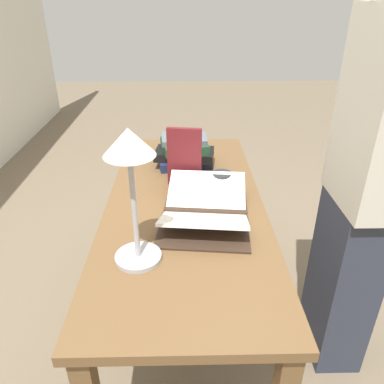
% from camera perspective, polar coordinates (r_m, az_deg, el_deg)
% --- Properties ---
extents(ground_plane, '(12.00, 12.00, 0.00)m').
position_cam_1_polar(ground_plane, '(2.06, -1.00, -19.34)').
color(ground_plane, '#70604C').
extents(reading_desk, '(1.54, 0.67, 0.73)m').
position_cam_1_polar(reading_desk, '(1.65, -1.18, -4.40)').
color(reading_desk, brown).
rests_on(reading_desk, ground_plane).
extents(open_book, '(0.54, 0.39, 0.09)m').
position_cam_1_polar(open_book, '(1.50, 1.90, -2.52)').
color(open_book, '#38281E').
rests_on(open_book, reading_desk).
extents(book_stack_tall, '(0.23, 0.31, 0.16)m').
position_cam_1_polar(book_stack_tall, '(1.91, -1.19, 6.17)').
color(book_stack_tall, '#1E284C').
rests_on(book_stack_tall, reading_desk).
extents(book_standing_upright, '(0.04, 0.16, 0.27)m').
position_cam_1_polar(book_standing_upright, '(1.69, -1.43, 5.33)').
color(book_standing_upright, maroon).
rests_on(book_standing_upright, reading_desk).
extents(reading_lamp, '(0.16, 0.16, 0.46)m').
position_cam_1_polar(reading_lamp, '(1.12, -9.50, 3.97)').
color(reading_lamp, '#ADADB2').
rests_on(reading_lamp, reading_desk).
extents(coffee_mug, '(0.12, 0.09, 0.08)m').
position_cam_1_polar(coffee_mug, '(1.69, 4.44, 1.62)').
color(coffee_mug, '#28282D').
rests_on(coffee_mug, reading_desk).
extents(person_reader, '(0.36, 0.21, 1.68)m').
position_cam_1_polar(person_reader, '(1.58, 24.40, -0.66)').
color(person_reader, '#2D3342').
rests_on(person_reader, ground_plane).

